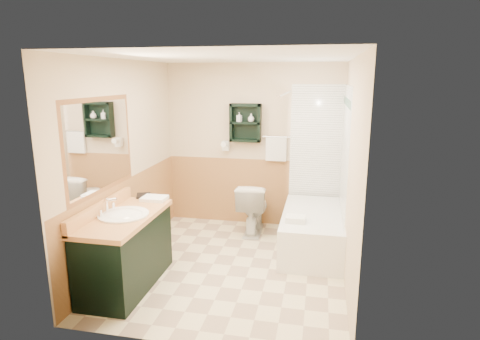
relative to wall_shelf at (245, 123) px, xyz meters
name	(u,v)px	position (x,y,z in m)	size (l,w,h in m)	color
floor	(231,265)	(0.10, -1.41, -1.55)	(3.00, 3.00, 0.00)	beige
back_wall	(253,146)	(0.10, 0.11, -0.35)	(2.60, 0.04, 2.40)	beige
left_wall	(123,163)	(-1.22, -1.41, -0.35)	(0.04, 3.00, 2.40)	beige
right_wall	(352,173)	(1.42, -1.41, -0.35)	(0.04, 3.00, 2.40)	beige
ceiling	(230,55)	(0.10, -1.41, 0.87)	(2.60, 3.00, 0.04)	white
wainscot_left	(129,218)	(-1.19, -1.41, -1.05)	(2.98, 2.98, 1.00)	tan
wainscot_back	(253,191)	(0.10, 0.08, -1.05)	(2.58, 2.58, 1.00)	tan
mirror_frame	(100,145)	(-1.17, -1.96, -0.05)	(1.30, 1.30, 1.00)	brown
mirror_glass	(101,145)	(-1.17, -1.96, -0.05)	(1.20, 1.20, 0.90)	white
tile_right	(344,171)	(1.38, -0.66, -0.50)	(1.50, 1.50, 2.10)	white
tile_back	(323,159)	(1.13, 0.07, -0.50)	(0.95, 0.95, 2.10)	white
tile_accent	(347,102)	(1.37, -0.66, 0.35)	(1.50, 1.50, 0.10)	#144831
wall_shelf	(245,123)	(0.00, 0.00, 0.00)	(0.45, 0.15, 0.55)	black
hair_dryer	(226,146)	(-0.30, 0.02, -0.35)	(0.10, 0.24, 0.18)	white
towel_bar	(276,137)	(0.45, 0.04, -0.20)	(0.40, 0.06, 0.40)	white
curtain_rod	(286,93)	(0.63, -0.66, 0.45)	(0.03, 0.03, 1.60)	silver
shower_curtain	(285,158)	(0.63, -0.48, -0.40)	(1.05, 1.05, 1.70)	beige
vanity	(126,251)	(-0.89, -2.07, -1.15)	(0.59, 1.25, 0.79)	black
bathtub	(312,231)	(1.03, -0.74, -1.30)	(0.76, 1.50, 0.50)	white
toilet	(253,208)	(0.17, -0.29, -1.19)	(0.41, 0.74, 0.73)	white
counter_towel	(154,198)	(-0.79, -1.51, -0.74)	(0.28, 0.22, 0.04)	white
vanity_book	(136,188)	(-1.06, -1.43, -0.65)	(0.16, 0.02, 0.22)	black
tub_towel	(296,219)	(0.83, -1.12, -1.01)	(0.23, 0.19, 0.07)	white
soap_bottle_a	(239,119)	(-0.09, -0.01, 0.05)	(0.06, 0.14, 0.06)	white
soap_bottle_b	(251,119)	(0.08, -0.01, 0.06)	(0.09, 0.12, 0.09)	white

